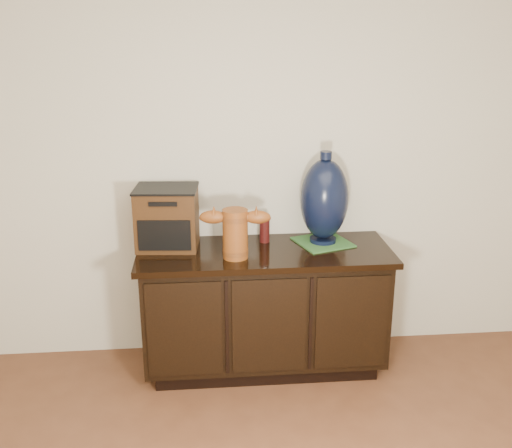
{
  "coord_description": "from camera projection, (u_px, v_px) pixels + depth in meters",
  "views": [
    {
      "loc": [
        -0.34,
        -0.97,
        1.98
      ],
      "look_at": [
        -0.05,
        2.18,
        0.93
      ],
      "focal_mm": 42.0,
      "sensor_mm": 36.0,
      "label": 1
    }
  ],
  "objects": [
    {
      "name": "terracotta_vessel",
      "position": [
        235.0,
        231.0,
        3.28
      ],
      "size": [
        0.39,
        0.16,
        0.28
      ],
      "rotation": [
        0.0,
        0.0,
        -0.09
      ],
      "color": "brown",
      "rests_on": "sideboard"
    },
    {
      "name": "spray_can",
      "position": [
        265.0,
        228.0,
        3.54
      ],
      "size": [
        0.06,
        0.06,
        0.18
      ],
      "color": "#58100F",
      "rests_on": "sideboard"
    },
    {
      "name": "room",
      "position": [
        385.0,
        395.0,
        1.16
      ],
      "size": [
        5.0,
        5.0,
        5.0
      ],
      "color": "brown",
      "rests_on": "ground"
    },
    {
      "name": "green_mat",
      "position": [
        323.0,
        242.0,
        3.55
      ],
      "size": [
        0.37,
        0.37,
        0.01
      ],
      "primitive_type": "cube",
      "rotation": [
        0.0,
        0.0,
        0.32
      ],
      "color": "#31632C",
      "rests_on": "sideboard"
    },
    {
      "name": "tv_radio",
      "position": [
        167.0,
        218.0,
        3.44
      ],
      "size": [
        0.38,
        0.31,
        0.36
      ],
      "rotation": [
        0.0,
        0.0,
        -0.08
      ],
      "color": "#3B210E",
      "rests_on": "sideboard"
    },
    {
      "name": "lamp_base",
      "position": [
        324.0,
        200.0,
        3.47
      ],
      "size": [
        0.35,
        0.35,
        0.54
      ],
      "rotation": [
        0.0,
        0.0,
        0.32
      ],
      "color": "black",
      "rests_on": "green_mat"
    },
    {
      "name": "sideboard",
      "position": [
        264.0,
        308.0,
        3.55
      ],
      "size": [
        1.46,
        0.56,
        0.75
      ],
      "color": "black",
      "rests_on": "ground"
    }
  ]
}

